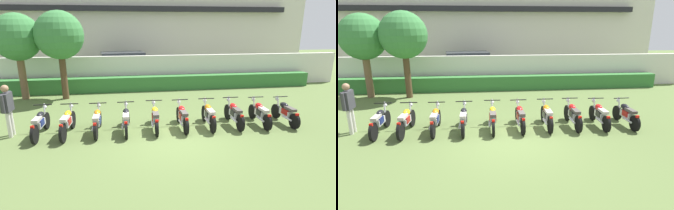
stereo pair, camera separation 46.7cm
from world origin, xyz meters
The scene contains 18 objects.
ground centered at (0.00, 0.00, 0.00)m, with size 60.00×60.00×0.00m, color #566B38.
building centered at (0.00, 15.38, 4.39)m, with size 24.75×6.50×8.78m.
compound_wall centered at (0.00, 7.87, 0.94)m, with size 23.51×0.30×1.88m, color silver.
hedge_row centered at (0.00, 7.17, 0.40)m, with size 18.81×0.70×0.80m, color #337033.
parked_car centered at (-1.48, 10.12, 0.94)m, with size 4.71×2.58×1.89m.
tree_near_inspector centered at (-6.50, 6.22, 2.99)m, with size 2.24×2.24×4.15m.
tree_far_side centered at (-4.50, 5.93, 3.08)m, with size 2.28×2.28×4.26m.
motorcycle_in_row_0 centered at (-4.34, 1.04, 0.45)m, with size 0.60×1.90×0.96m.
motorcycle_in_row_1 centered at (-3.46, 0.99, 0.45)m, with size 0.60×1.91×0.97m.
motorcycle_in_row_2 centered at (-2.49, 1.04, 0.44)m, with size 0.60×1.84×0.94m.
motorcycle_in_row_3 centered at (-1.51, 1.02, 0.44)m, with size 0.60×1.87×0.95m.
motorcycle_in_row_4 centered at (-0.50, 1.06, 0.44)m, with size 0.60×1.90×0.95m.
motorcycle_in_row_5 centered at (0.48, 1.04, 0.44)m, with size 0.60×1.84×0.95m.
motorcycle_in_row_6 centered at (1.45, 1.03, 0.45)m, with size 0.60×1.82×0.96m.
motorcycle_in_row_7 centered at (2.42, 1.04, 0.45)m, with size 0.60×1.87×0.96m.
motorcycle_in_row_8 centered at (3.41, 0.98, 0.44)m, with size 0.60×1.84×0.95m.
motorcycle_in_row_9 centered at (4.40, 0.94, 0.44)m, with size 0.60×1.78×0.94m.
inspector_person centered at (-5.31, 1.16, 1.05)m, with size 0.24×0.70×1.75m.
Camera 1 is at (-1.43, -8.03, 3.58)m, focal length 29.19 mm.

